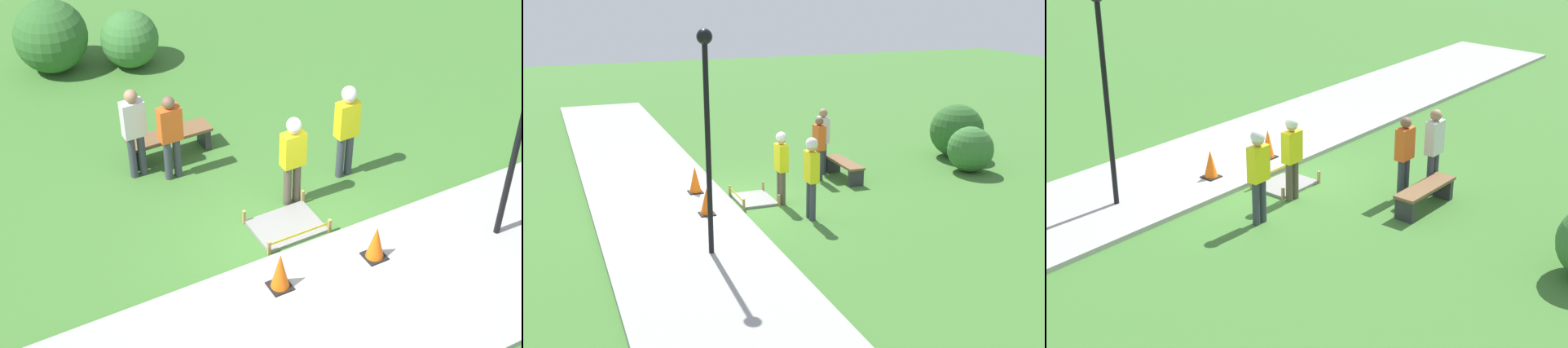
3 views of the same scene
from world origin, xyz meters
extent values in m
plane|color=#3D702D|center=(0.00, 0.00, 0.00)|extent=(60.00, 60.00, 0.00)
cube|color=#9E9E99|center=(0.00, -1.60, 0.05)|extent=(28.00, 3.20, 0.10)
cube|color=gray|center=(0.00, 0.56, 0.03)|extent=(1.14, 0.86, 0.06)
cube|color=tan|center=(-0.57, 0.13, 0.13)|extent=(0.05, 0.05, 0.27)
cube|color=tan|center=(0.57, 0.13, 0.13)|extent=(0.05, 0.05, 0.27)
cube|color=tan|center=(-0.57, 0.99, 0.13)|extent=(0.05, 0.05, 0.27)
cube|color=tan|center=(0.57, 0.99, 0.13)|extent=(0.05, 0.05, 0.27)
cube|color=yellow|center=(0.00, 0.13, 0.20)|extent=(1.14, 0.00, 0.04)
cube|color=black|center=(-0.82, -0.67, 0.11)|extent=(0.34, 0.34, 0.02)
cone|color=orange|center=(-0.82, -0.67, 0.44)|extent=(0.29, 0.29, 0.63)
cube|color=black|center=(0.82, -0.80, 0.11)|extent=(0.34, 0.34, 0.02)
cone|color=orange|center=(0.82, -0.80, 0.41)|extent=(0.29, 0.29, 0.58)
cube|color=#2D2D33|center=(-1.56, 3.38, 0.21)|extent=(0.12, 0.40, 0.42)
cube|color=#2D2D33|center=(-0.19, 3.38, 0.21)|extent=(0.12, 0.40, 0.42)
cube|color=brown|center=(-0.88, 3.38, 0.45)|extent=(1.58, 0.44, 0.06)
cylinder|color=brown|center=(0.33, 1.11, 0.40)|extent=(0.14, 0.14, 0.80)
cylinder|color=brown|center=(0.51, 1.11, 0.40)|extent=(0.14, 0.14, 0.80)
cube|color=yellow|center=(0.42, 1.11, 1.12)|extent=(0.40, 0.22, 0.64)
sphere|color=tan|center=(0.42, 1.11, 1.55)|extent=(0.22, 0.22, 0.22)
sphere|color=white|center=(0.42, 1.11, 1.61)|extent=(0.25, 0.25, 0.25)
cylinder|color=#383D47|center=(1.55, 1.35, 0.43)|extent=(0.14, 0.14, 0.85)
cylinder|color=#383D47|center=(1.73, 1.35, 0.43)|extent=(0.14, 0.14, 0.85)
cube|color=yellow|center=(1.64, 1.35, 1.19)|extent=(0.40, 0.22, 0.68)
sphere|color=tan|center=(1.64, 1.35, 1.65)|extent=(0.23, 0.23, 0.23)
sphere|color=white|center=(1.64, 1.35, 1.71)|extent=(0.27, 0.27, 0.27)
cylinder|color=#383D47|center=(-1.18, 2.74, 0.41)|extent=(0.14, 0.14, 0.82)
cylinder|color=#383D47|center=(-1.00, 2.74, 0.41)|extent=(0.14, 0.14, 0.82)
cube|color=#E55B1E|center=(-1.09, 2.74, 1.14)|extent=(0.40, 0.22, 0.65)
sphere|color=brown|center=(-1.09, 2.74, 1.57)|extent=(0.22, 0.22, 0.22)
cylinder|color=#383D47|center=(-1.71, 3.09, 0.43)|extent=(0.14, 0.14, 0.86)
cylinder|color=#383D47|center=(-1.53, 3.09, 0.43)|extent=(0.14, 0.14, 0.86)
cube|color=silver|center=(-1.62, 3.09, 1.21)|extent=(0.40, 0.22, 0.68)
sphere|color=#A37A5B|center=(-1.62, 3.09, 1.67)|extent=(0.23, 0.23, 0.23)
cylinder|color=black|center=(2.92, -1.26, 2.06)|extent=(0.10, 0.10, 3.93)
camera|label=1|loc=(-5.13, -8.07, 8.77)|focal=55.00mm
camera|label=2|loc=(14.15, -4.08, 5.01)|focal=45.00mm
camera|label=3|loc=(11.48, 10.67, 6.47)|focal=55.00mm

